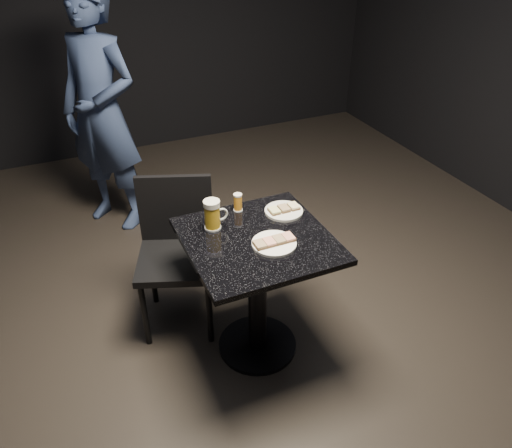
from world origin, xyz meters
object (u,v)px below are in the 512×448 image
object	(u,v)px
table	(258,277)
plate_large	(274,244)
beer_mug	(213,215)
plate_small	(284,211)
patron	(101,113)
beer_tumbler	(238,202)
chair	(176,245)

from	to	relation	value
table	plate_large	bearing A→B (deg)	-60.13
plate_large	beer_mug	bearing A→B (deg)	130.31
table	plate_small	bearing A→B (deg)	36.09
patron	beer_tumbler	xyz separation A→B (m)	(0.47, -1.41, -0.08)
beer_mug	patron	bearing A→B (deg)	100.64
beer_tumbler	patron	bearing A→B (deg)	108.22
patron	table	size ratio (longest dim) A/B	2.34
plate_small	beer_tumbler	xyz separation A→B (m)	(-0.21, 0.12, 0.04)
beer_tumbler	chair	xyz separation A→B (m)	(-0.31, 0.17, -0.30)
plate_small	chair	size ratio (longest dim) A/B	0.23
table	chair	xyz separation A→B (m)	(-0.30, 0.45, -0.01)
plate_small	beer_tumbler	bearing A→B (deg)	151.31
table	beer_mug	xyz separation A→B (m)	(-0.17, 0.17, 0.32)
table	beer_tumbler	world-z (taller)	beer_tumbler
plate_small	chair	xyz separation A→B (m)	(-0.53, 0.28, -0.26)
patron	beer_tumbler	size ratio (longest dim) A/B	17.93
beer_mug	chair	distance (m)	0.45
plate_large	plate_small	size ratio (longest dim) A/B	1.06
plate_large	chair	world-z (taller)	chair
beer_mug	chair	bearing A→B (deg)	116.26
plate_large	beer_mug	xyz separation A→B (m)	(-0.22, 0.26, 0.07)
plate_small	patron	bearing A→B (deg)	113.93
plate_large	patron	distance (m)	1.85
beer_tumbler	chair	size ratio (longest dim) A/B	0.11
plate_small	patron	size ratio (longest dim) A/B	0.12
patron	chair	distance (m)	1.31
table	beer_mug	bearing A→B (deg)	134.53
patron	beer_mug	distance (m)	1.55
patron	beer_mug	size ratio (longest dim) A/B	11.12
table	beer_mug	distance (m)	0.40
plate_large	patron	size ratio (longest dim) A/B	0.12
plate_small	beer_tumbler	size ratio (longest dim) A/B	2.07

